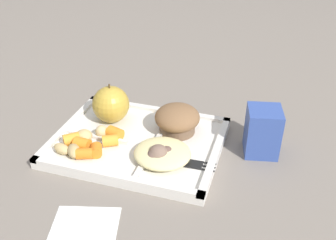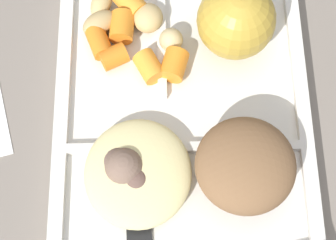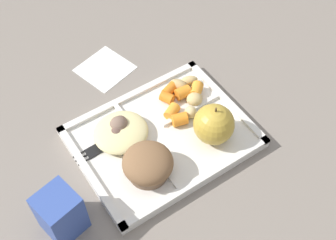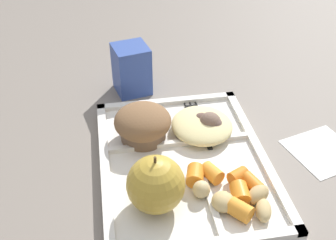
{
  "view_description": "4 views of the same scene",
  "coord_description": "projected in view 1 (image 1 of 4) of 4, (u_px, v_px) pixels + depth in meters",
  "views": [
    {
      "loc": [
        0.25,
        -0.59,
        0.46
      ],
      "look_at": [
        0.06,
        0.02,
        0.06
      ],
      "focal_mm": 41.66,
      "sensor_mm": 36.0,
      "label": 1
    },
    {
      "loc": [
        0.19,
        -0.02,
        0.52
      ],
      "look_at": [
        0.02,
        -0.01,
        0.04
      ],
      "focal_mm": 57.92,
      "sensor_mm": 36.0,
      "label": 2
    },
    {
      "loc": [
        0.26,
        0.42,
        0.72
      ],
      "look_at": [
        -0.01,
        0.01,
        0.07
      ],
      "focal_mm": 47.31,
      "sensor_mm": 36.0,
      "label": 3
    },
    {
      "loc": [
        -0.46,
        0.1,
        0.45
      ],
      "look_at": [
        0.05,
        0.02,
        0.06
      ],
      "focal_mm": 44.1,
      "sensor_mm": 36.0,
      "label": 4
    }
  ],
  "objects": [
    {
      "name": "ground",
      "position": [
        138.0,
        146.0,
        0.79
      ],
      "size": [
        6.0,
        6.0,
        0.0
      ],
      "primitive_type": "plane",
      "color": "slate"
    },
    {
      "name": "lunch_tray",
      "position": [
        138.0,
        143.0,
        0.78
      ],
      "size": [
        0.33,
        0.25,
        0.02
      ],
      "color": "silver",
      "rests_on": "ground"
    },
    {
      "name": "green_apple",
      "position": [
        111.0,
        104.0,
        0.82
      ],
      "size": [
        0.08,
        0.08,
        0.09
      ],
      "color": "#B79333",
      "rests_on": "lunch_tray"
    },
    {
      "name": "bran_muffin",
      "position": [
        177.0,
        120.0,
        0.79
      ],
      "size": [
        0.09,
        0.09,
        0.06
      ],
      "color": "brown",
      "rests_on": "lunch_tray"
    },
    {
      "name": "carrot_slice_center",
      "position": [
        72.0,
        139.0,
        0.76
      ],
      "size": [
        0.04,
        0.04,
        0.02
      ],
      "primitive_type": "cylinder",
      "rotation": [
        0.0,
        1.57,
        0.71
      ],
      "color": "orange",
      "rests_on": "lunch_tray"
    },
    {
      "name": "carrot_slice_diagonal",
      "position": [
        84.0,
        154.0,
        0.72
      ],
      "size": [
        0.04,
        0.03,
        0.02
      ],
      "primitive_type": "cylinder",
      "rotation": [
        0.0,
        1.57,
        0.36
      ],
      "color": "orange",
      "rests_on": "lunch_tray"
    },
    {
      "name": "carrot_slice_small",
      "position": [
        82.0,
        144.0,
        0.75
      ],
      "size": [
        0.03,
        0.03,
        0.02
      ],
      "primitive_type": "cylinder",
      "rotation": [
        0.0,
        1.57,
        6.2
      ],
      "color": "orange",
      "rests_on": "lunch_tray"
    },
    {
      "name": "carrot_slice_near_corner",
      "position": [
        96.0,
        150.0,
        0.73
      ],
      "size": [
        0.03,
        0.03,
        0.02
      ],
      "primitive_type": "cylinder",
      "rotation": [
        0.0,
        1.57,
        2.01
      ],
      "color": "orange",
      "rests_on": "lunch_tray"
    },
    {
      "name": "carrot_slice_back",
      "position": [
        110.0,
        141.0,
        0.76
      ],
      "size": [
        0.04,
        0.03,
        0.02
      ],
      "primitive_type": "cylinder",
      "rotation": [
        0.0,
        1.57,
        3.63
      ],
      "color": "orange",
      "rests_on": "lunch_tray"
    },
    {
      "name": "carrot_slice_large",
      "position": [
        115.0,
        133.0,
        0.78
      ],
      "size": [
        0.04,
        0.03,
        0.02
      ],
      "primitive_type": "cylinder",
      "rotation": [
        0.0,
        1.57,
        2.85
      ],
      "color": "orange",
      "rests_on": "lunch_tray"
    },
    {
      "name": "potato_chunk_golden",
      "position": [
        101.0,
        131.0,
        0.78
      ],
      "size": [
        0.03,
        0.03,
        0.02
      ],
      "primitive_type": "ellipsoid",
      "rotation": [
        0.0,
        0.0,
        0.96
      ],
      "color": "tan",
      "rests_on": "lunch_tray"
    },
    {
      "name": "potato_chunk_small",
      "position": [
        62.0,
        149.0,
        0.74
      ],
      "size": [
        0.04,
        0.03,
        0.02
      ],
      "primitive_type": "ellipsoid",
      "rotation": [
        0.0,
        0.0,
        2.83
      ],
      "color": "tan",
      "rests_on": "lunch_tray"
    },
    {
      "name": "potato_chunk_browned",
      "position": [
        84.0,
        136.0,
        0.77
      ],
      "size": [
        0.04,
        0.04,
        0.02
      ],
      "primitive_type": "ellipsoid",
      "rotation": [
        0.0,
        0.0,
        4.56
      ],
      "color": "tan",
      "rests_on": "lunch_tray"
    },
    {
      "name": "potato_chunk_corner",
      "position": [
        74.0,
        151.0,
        0.73
      ],
      "size": [
        0.04,
        0.04,
        0.02
      ],
      "primitive_type": "ellipsoid",
      "rotation": [
        0.0,
        0.0,
        5.31
      ],
      "color": "tan",
      "rests_on": "lunch_tray"
    },
    {
      "name": "egg_noodle_pile",
      "position": [
        162.0,
        153.0,
        0.72
      ],
      "size": [
        0.11,
        0.1,
        0.03
      ],
      "primitive_type": "ellipsoid",
      "color": "beige",
      "rests_on": "lunch_tray"
    },
    {
      "name": "meatball_center",
      "position": [
        166.0,
        154.0,
        0.72
      ],
      "size": [
        0.03,
        0.03,
        0.03
      ],
      "primitive_type": "sphere",
      "color": "brown",
      "rests_on": "lunch_tray"
    },
    {
      "name": "meatball_front",
      "position": [
        155.0,
        157.0,
        0.71
      ],
      "size": [
        0.03,
        0.03,
        0.03
      ],
      "primitive_type": "sphere",
      "color": "brown",
      "rests_on": "lunch_tray"
    },
    {
      "name": "meatball_side",
      "position": [
        158.0,
        154.0,
        0.71
      ],
      "size": [
        0.04,
        0.04,
        0.04
      ],
      "primitive_type": "sphere",
      "color": "#755B4C",
      "rests_on": "lunch_tray"
    },
    {
      "name": "plastic_fork",
      "position": [
        183.0,
        162.0,
        0.72
      ],
      "size": [
        0.15,
        0.03,
        0.0
      ],
      "color": "black",
      "rests_on": "lunch_tray"
    },
    {
      "name": "milk_carton",
      "position": [
        263.0,
        131.0,
        0.75
      ],
      "size": [
        0.08,
        0.08,
        0.1
      ],
      "primitive_type": "cube",
      "rotation": [
        0.0,
        0.0,
        0.21
      ],
      "color": "#334C99",
      "rests_on": "ground"
    },
    {
      "name": "paper_napkin",
      "position": [
        84.0,
        231.0,
        0.6
      ],
      "size": [
        0.13,
        0.13,
        0.0
      ],
      "primitive_type": "cube",
      "rotation": [
        0.0,
        0.0,
        0.27
      ],
      "color": "white",
      "rests_on": "ground"
    }
  ]
}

